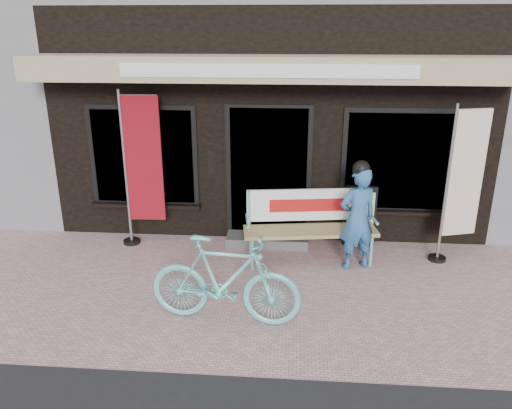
# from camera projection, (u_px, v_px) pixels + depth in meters

# --- Properties ---
(ground) EXTENTS (70.00, 70.00, 0.00)m
(ground) POSITION_uv_depth(u_px,v_px,m) (259.00, 300.00, 6.39)
(ground) COLOR #C09295
(ground) RESTS_ON ground
(storefront) EXTENTS (7.00, 6.77, 6.00)m
(storefront) POSITION_uv_depth(u_px,v_px,m) (278.00, 43.00, 10.04)
(storefront) COLOR black
(storefront) RESTS_ON ground
(bench) EXTENTS (1.99, 0.77, 1.05)m
(bench) POSITION_uv_depth(u_px,v_px,m) (309.00, 220.00, 7.34)
(bench) COLOR #63C2C0
(bench) RESTS_ON ground
(person) EXTENTS (0.65, 0.54, 1.60)m
(person) POSITION_uv_depth(u_px,v_px,m) (358.00, 217.00, 7.00)
(person) COLOR #2B5E95
(person) RESTS_ON ground
(bicycle) EXTENTS (1.84, 0.69, 1.08)m
(bicycle) POSITION_uv_depth(u_px,v_px,m) (225.00, 280.00, 5.76)
(bicycle) COLOR #63C2C0
(bicycle) RESTS_ON ground
(nobori_red) EXTENTS (0.72, 0.28, 2.45)m
(nobori_red) POSITION_uv_depth(u_px,v_px,m) (141.00, 168.00, 7.64)
(nobori_red) COLOR gray
(nobori_red) RESTS_ON ground
(nobori_cream) EXTENTS (0.69, 0.33, 2.33)m
(nobori_cream) POSITION_uv_depth(u_px,v_px,m) (462.00, 183.00, 7.13)
(nobori_cream) COLOR gray
(nobori_cream) RESTS_ON ground
(menu_stand) EXTENTS (0.49, 0.12, 0.98)m
(menu_stand) POSITION_uv_depth(u_px,v_px,m) (360.00, 215.00, 7.84)
(menu_stand) COLOR black
(menu_stand) RESTS_ON ground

